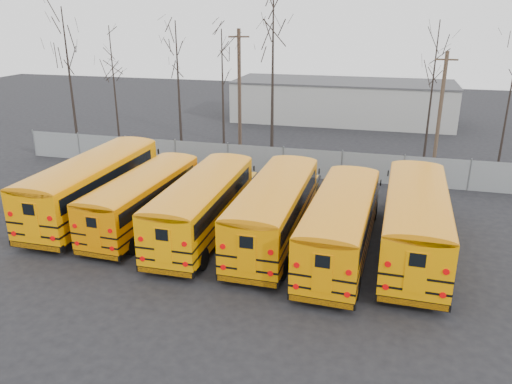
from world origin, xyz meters
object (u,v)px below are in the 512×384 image
(bus_c, at_px, (204,200))
(bus_e, at_px, (342,219))
(bus_a, at_px, (95,180))
(bus_b, at_px, (145,194))
(bus_f, at_px, (416,216))
(utility_pole_left, at_px, (239,88))
(utility_pole_right, at_px, (440,112))
(bus_d, at_px, (276,205))

(bus_c, xyz_separation_m, bus_e, (6.87, -0.63, -0.01))
(bus_a, xyz_separation_m, bus_b, (3.31, -0.68, -0.27))
(bus_f, bearing_deg, bus_b, -178.22)
(bus_f, relative_size, utility_pole_left, 1.25)
(utility_pole_right, bearing_deg, bus_a, -141.05)
(bus_d, bearing_deg, utility_pole_left, 112.36)
(bus_a, bearing_deg, bus_c, -8.64)
(bus_c, distance_m, utility_pole_right, 18.66)
(bus_c, bearing_deg, bus_d, 3.01)
(utility_pole_left, bearing_deg, bus_e, -74.97)
(bus_c, height_order, utility_pole_right, utility_pole_right)
(bus_a, relative_size, bus_b, 1.15)
(bus_c, bearing_deg, utility_pole_left, 100.60)
(bus_a, distance_m, bus_c, 6.82)
(bus_e, height_order, utility_pole_left, utility_pole_left)
(bus_a, relative_size, bus_f, 1.02)
(bus_d, relative_size, bus_e, 1.02)
(bus_b, bearing_deg, bus_c, -3.33)
(bus_b, distance_m, bus_f, 13.55)
(bus_e, relative_size, utility_pole_right, 1.36)
(bus_a, distance_m, utility_pole_left, 17.31)
(bus_b, relative_size, bus_e, 0.94)
(bus_c, relative_size, bus_d, 0.98)
(bus_e, height_order, utility_pole_right, utility_pole_right)
(bus_b, xyz_separation_m, utility_pole_right, (15.36, 13.80, 2.55))
(bus_e, height_order, bus_f, bus_f)
(bus_b, relative_size, bus_d, 0.92)
(bus_e, xyz_separation_m, utility_pole_left, (-10.33, 18.40, 3.06))
(bus_f, relative_size, utility_pole_right, 1.43)
(bus_c, distance_m, bus_e, 6.90)
(bus_e, bearing_deg, bus_d, 167.79)
(bus_f, bearing_deg, utility_pole_right, 84.06)
(bus_c, xyz_separation_m, bus_f, (10.11, 0.40, 0.09))
(bus_a, bearing_deg, bus_d, -4.47)
(utility_pole_right, bearing_deg, bus_c, -126.30)
(utility_pole_left, bearing_deg, bus_a, -115.36)
(bus_f, bearing_deg, bus_e, -160.82)
(bus_b, bearing_deg, utility_pole_right, 44.31)
(bus_d, bearing_deg, bus_b, 179.40)
(bus_b, height_order, bus_d, bus_d)
(bus_c, xyz_separation_m, utility_pole_right, (11.92, 14.15, 2.43))
(bus_a, xyz_separation_m, utility_pole_left, (3.28, 16.75, 2.90))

